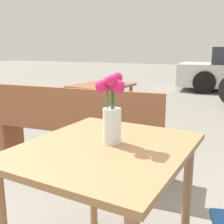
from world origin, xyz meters
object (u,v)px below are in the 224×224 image
at_px(table_back, 102,93).
at_px(table_front, 106,169).
at_px(flower_vase, 112,112).
at_px(bench_near, 74,126).

bearing_deg(table_back, table_front, -62.10).
bearing_deg(table_front, flower_vase, 78.81).
bearing_deg(table_back, flower_vase, -61.41).
relative_size(flower_vase, table_back, 0.38).
xyz_separation_m(table_front, flower_vase, (0.01, 0.05, 0.27)).
bearing_deg(flower_vase, bench_near, 131.23).
relative_size(bench_near, table_back, 2.03).
bearing_deg(bench_near, table_front, -50.41).
relative_size(table_front, bench_near, 0.50).
relative_size(flower_vase, bench_near, 0.19).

